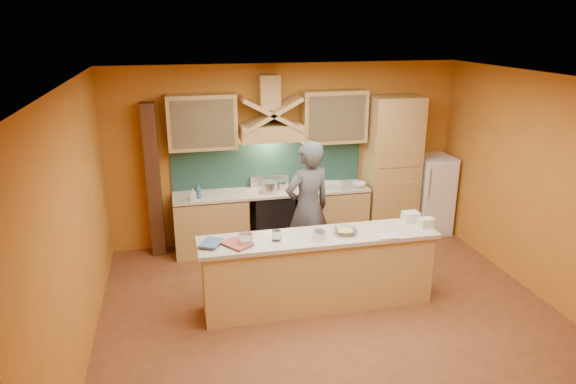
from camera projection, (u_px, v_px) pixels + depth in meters
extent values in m
cube|color=brown|center=(332.00, 316.00, 6.19)|extent=(5.50, 5.00, 0.01)
cube|color=white|center=(340.00, 81.00, 5.31)|extent=(5.50, 5.00, 0.01)
cube|color=#BF7325|center=(287.00, 154.00, 8.06)|extent=(5.50, 0.02, 2.80)
cube|color=#BF7325|center=(450.00, 333.00, 3.44)|extent=(5.50, 0.02, 2.80)
cube|color=#BF7325|center=(75.00, 228.00, 5.17)|extent=(0.02, 5.00, 2.80)
cube|color=#BF7325|center=(548.00, 191.00, 6.33)|extent=(0.02, 5.00, 2.80)
cube|color=tan|center=(211.00, 225.00, 7.83)|extent=(1.10, 0.60, 0.86)
cube|color=tan|center=(330.00, 215.00, 8.23)|extent=(1.10, 0.60, 0.86)
cube|color=beige|center=(272.00, 192.00, 7.88)|extent=(3.00, 0.62, 0.04)
cube|color=black|center=(272.00, 219.00, 8.02)|extent=(0.60, 0.58, 0.90)
cube|color=#1B3D36|center=(268.00, 165.00, 8.03)|extent=(3.00, 0.03, 0.70)
cube|color=tan|center=(271.00, 132.00, 7.64)|extent=(0.92, 0.50, 0.24)
cube|color=tan|center=(269.00, 92.00, 7.54)|extent=(0.30, 0.30, 0.50)
cube|color=tan|center=(202.00, 122.00, 7.44)|extent=(1.00, 0.35, 0.80)
cube|color=tan|center=(334.00, 116.00, 7.86)|extent=(1.00, 0.35, 0.80)
cube|color=tan|center=(391.00, 168.00, 8.21)|extent=(0.80, 0.60, 2.30)
cube|color=white|center=(431.00, 194.00, 8.53)|extent=(0.58, 0.60, 1.30)
cube|color=#472816|center=(154.00, 181.00, 7.57)|extent=(0.20, 0.30, 2.30)
cube|color=#DBB770|center=(318.00, 273.00, 6.31)|extent=(2.80, 0.55, 0.88)
cube|color=beige|center=(319.00, 237.00, 6.16)|extent=(2.90, 0.62, 0.05)
imported|color=#4C4C51|center=(308.00, 209.00, 6.99)|extent=(0.80, 0.65, 1.91)
cylinder|color=silver|center=(269.00, 188.00, 7.78)|extent=(0.27, 0.27, 0.17)
cylinder|color=silver|center=(282.00, 186.00, 7.92)|extent=(0.23, 0.23, 0.13)
imported|color=white|center=(193.00, 195.00, 7.39)|extent=(0.10, 0.10, 0.18)
imported|color=#2F5F82|center=(198.00, 190.00, 7.49)|extent=(0.11, 0.11, 0.24)
imported|color=silver|center=(359.00, 185.00, 8.02)|extent=(0.28, 0.28, 0.07)
cube|color=silver|center=(330.00, 186.00, 7.91)|extent=(0.34, 0.28, 0.11)
imported|color=#B1543F|center=(229.00, 247.00, 5.79)|extent=(0.40, 0.42, 0.03)
imported|color=#426892|center=(202.00, 242.00, 5.89)|extent=(0.33, 0.36, 0.02)
cylinder|color=white|center=(246.00, 239.00, 5.86)|extent=(0.17, 0.17, 0.15)
cylinder|color=white|center=(276.00, 235.00, 5.99)|extent=(0.13, 0.13, 0.12)
cube|color=white|center=(319.00, 236.00, 6.01)|extent=(0.14, 0.14, 0.10)
imported|color=silver|center=(346.00, 231.00, 6.19)|extent=(0.30, 0.30, 0.07)
cube|color=beige|center=(387.00, 236.00, 6.11)|extent=(0.24, 0.19, 0.02)
cube|color=#ECE8C2|center=(411.00, 217.00, 6.56)|extent=(0.20, 0.17, 0.13)
cube|color=beige|center=(426.00, 222.00, 6.40)|extent=(0.19, 0.16, 0.11)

